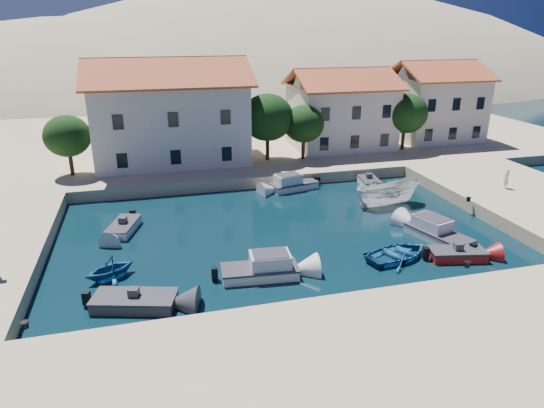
{
  "coord_description": "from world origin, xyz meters",
  "views": [
    {
      "loc": [
        -8.46,
        -19.41,
        13.49
      ],
      "look_at": [
        -0.49,
        10.62,
        2.0
      ],
      "focal_mm": 32.0,
      "sensor_mm": 36.0,
      "label": 1
    }
  ],
  "objects": [
    {
      "name": "ground",
      "position": [
        0.0,
        0.0,
        0.0
      ],
      "size": [
        400.0,
        400.0,
        0.0
      ],
      "primitive_type": "plane",
      "color": "black",
      "rests_on": "ground"
    },
    {
      "name": "quay_south",
      "position": [
        0.0,
        -6.0,
        0.5
      ],
      "size": [
        52.0,
        12.0,
        1.0
      ],
      "primitive_type": "cube",
      "color": "tan",
      "rests_on": "ground"
    },
    {
      "name": "quay_east",
      "position": [
        20.5,
        10.0,
        0.5
      ],
      "size": [
        11.0,
        20.0,
        1.0
      ],
      "primitive_type": "cube",
      "color": "tan",
      "rests_on": "ground"
    },
    {
      "name": "quay_north",
      "position": [
        2.0,
        38.0,
        0.5
      ],
      "size": [
        80.0,
        36.0,
        1.0
      ],
      "primitive_type": "cube",
      "color": "tan",
      "rests_on": "ground"
    },
    {
      "name": "hills",
      "position": [
        20.64,
        123.62,
        -23.4
      ],
      "size": [
        254.0,
        176.0,
        99.0
      ],
      "color": "tan",
      "rests_on": "ground"
    },
    {
      "name": "building_left",
      "position": [
        -6.0,
        28.0,
        5.94
      ],
      "size": [
        14.7,
        9.45,
        9.7
      ],
      "color": "beige",
      "rests_on": "quay_north"
    },
    {
      "name": "building_mid",
      "position": [
        12.0,
        29.0,
        5.22
      ],
      "size": [
        10.5,
        8.4,
        8.3
      ],
      "color": "beige",
      "rests_on": "quay_north"
    },
    {
      "name": "building_right",
      "position": [
        24.0,
        30.0,
        5.47
      ],
      "size": [
        9.45,
        8.4,
        8.8
      ],
      "color": "beige",
      "rests_on": "quay_north"
    },
    {
      "name": "trees",
      "position": [
        4.51,
        25.46,
        4.84
      ],
      "size": [
        37.3,
        5.3,
        6.45
      ],
      "color": "#382314",
      "rests_on": "quay_north"
    },
    {
      "name": "bollards",
      "position": [
        2.8,
        3.87,
        1.15
      ],
      "size": [
        29.36,
        9.56,
        0.3
      ],
      "color": "black",
      "rests_on": "ground"
    },
    {
      "name": "motorboat_grey_sw",
      "position": [
        -9.74,
        3.05,
        0.29
      ],
      "size": [
        4.54,
        2.96,
        1.25
      ],
      "rotation": [
        0.0,
        0.0,
        -0.29
      ],
      "color": "#353439",
      "rests_on": "ground"
    },
    {
      "name": "cabin_cruiser_south",
      "position": [
        -2.85,
        4.45,
        0.48
      ],
      "size": [
        4.52,
        2.24,
        1.6
      ],
      "rotation": [
        0.0,
        0.0,
        -0.09
      ],
      "color": "silver",
      "rests_on": "ground"
    },
    {
      "name": "rowboat_south",
      "position": [
        5.91,
        4.55,
        0.0
      ],
      "size": [
        5.06,
        4.2,
        0.9
      ],
      "primitive_type": "imported",
      "rotation": [
        0.0,
        0.0,
        1.85
      ],
      "color": "navy",
      "rests_on": "ground"
    },
    {
      "name": "motorboat_red_se",
      "position": [
        9.39,
        3.54,
        0.3
      ],
      "size": [
        3.6,
        2.17,
        1.25
      ],
      "rotation": [
        0.0,
        0.0,
        -0.21
      ],
      "color": "maroon",
      "rests_on": "ground"
    },
    {
      "name": "cabin_cruiser_east",
      "position": [
        9.85,
        6.32,
        0.48
      ],
      "size": [
        3.07,
        4.94,
        1.6
      ],
      "rotation": [
        0.0,
        0.0,
        1.85
      ],
      "color": "silver",
      "rests_on": "ground"
    },
    {
      "name": "boat_east",
      "position": [
        9.73,
        13.3,
        0.0
      ],
      "size": [
        5.67,
        2.47,
        2.14
      ],
      "primitive_type": "imported",
      "rotation": [
        0.0,
        0.0,
        1.64
      ],
      "color": "silver",
      "rests_on": "ground"
    },
    {
      "name": "motorboat_white_ne",
      "position": [
        10.6,
        18.51,
        0.3
      ],
      "size": [
        2.03,
        3.5,
        1.25
      ],
      "rotation": [
        0.0,
        0.0,
        1.42
      ],
      "color": "silver",
      "rests_on": "ground"
    },
    {
      "name": "rowboat_west",
      "position": [
        -11.08,
        6.47,
        0.0
      ],
      "size": [
        3.66,
        3.49,
        1.5
      ],
      "primitive_type": "imported",
      "rotation": [
        0.0,
        0.0,
        -1.09
      ],
      "color": "navy",
      "rests_on": "ground"
    },
    {
      "name": "motorboat_white_west",
      "position": [
        -10.49,
        13.22,
        0.3
      ],
      "size": [
        2.54,
        3.8,
        1.25
      ],
      "rotation": [
        0.0,
        0.0,
        -1.88
      ],
      "color": "silver",
      "rests_on": "ground"
    },
    {
      "name": "cabin_cruiser_north",
      "position": [
        3.71,
        19.0,
        0.48
      ],
      "size": [
        4.44,
        2.61,
        1.6
      ],
      "rotation": [
        0.0,
        0.0,
        3.36
      ],
      "color": "silver",
      "rests_on": "ground"
    },
    {
      "name": "pedestrian",
      "position": [
        19.53,
        11.98,
        1.82
      ],
      "size": [
        0.68,
        0.55,
        1.63
      ],
      "primitive_type": "imported",
      "rotation": [
        0.0,
        0.0,
        3.44
      ],
      "color": "silver",
      "rests_on": "quay_east"
    }
  ]
}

